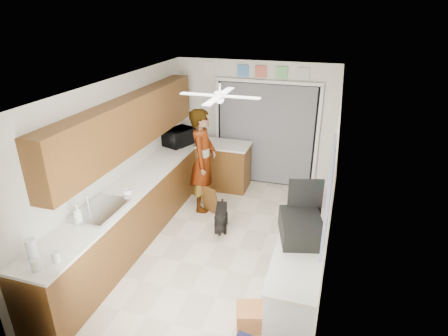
# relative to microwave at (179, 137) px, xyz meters

# --- Properties ---
(floor) EXTENTS (5.00, 5.00, 0.00)m
(floor) POSITION_rel_microwave_xyz_m (1.31, -1.69, -1.10)
(floor) COLOR beige
(floor) RESTS_ON ground
(ceiling) EXTENTS (5.00, 5.00, 0.00)m
(ceiling) POSITION_rel_microwave_xyz_m (1.31, -1.69, 1.40)
(ceiling) COLOR white
(ceiling) RESTS_ON ground
(wall_back) EXTENTS (3.20, 0.00, 3.20)m
(wall_back) POSITION_rel_microwave_xyz_m (1.31, 0.81, 0.15)
(wall_back) COLOR silver
(wall_back) RESTS_ON ground
(wall_front) EXTENTS (3.20, 0.00, 3.20)m
(wall_front) POSITION_rel_microwave_xyz_m (1.31, -4.19, 0.15)
(wall_front) COLOR silver
(wall_front) RESTS_ON ground
(wall_left) EXTENTS (0.00, 5.00, 5.00)m
(wall_left) POSITION_rel_microwave_xyz_m (-0.29, -1.69, 0.15)
(wall_left) COLOR silver
(wall_left) RESTS_ON ground
(wall_right) EXTENTS (0.00, 5.00, 5.00)m
(wall_right) POSITION_rel_microwave_xyz_m (2.91, -1.69, 0.15)
(wall_right) COLOR silver
(wall_right) RESTS_ON ground
(left_base_cabinets) EXTENTS (0.60, 4.80, 0.90)m
(left_base_cabinets) POSITION_rel_microwave_xyz_m (0.01, -1.69, -0.65)
(left_base_cabinets) COLOR brown
(left_base_cabinets) RESTS_ON floor
(left_countertop) EXTENTS (0.62, 4.80, 0.04)m
(left_countertop) POSITION_rel_microwave_xyz_m (0.02, -1.69, -0.18)
(left_countertop) COLOR white
(left_countertop) RESTS_ON left_base_cabinets
(upper_cabinets) EXTENTS (0.32, 4.00, 0.80)m
(upper_cabinets) POSITION_rel_microwave_xyz_m (-0.13, -1.49, 0.70)
(upper_cabinets) COLOR brown
(upper_cabinets) RESTS_ON wall_left
(sink_basin) EXTENTS (0.50, 0.76, 0.06)m
(sink_basin) POSITION_rel_microwave_xyz_m (0.02, -2.69, -0.15)
(sink_basin) COLOR silver
(sink_basin) RESTS_ON left_countertop
(faucet) EXTENTS (0.03, 0.03, 0.22)m
(faucet) POSITION_rel_microwave_xyz_m (-0.17, -2.69, -0.05)
(faucet) COLOR silver
(faucet) RESTS_ON left_countertop
(peninsula_base) EXTENTS (1.00, 0.60, 0.90)m
(peninsula_base) POSITION_rel_microwave_xyz_m (0.81, 0.31, -0.65)
(peninsula_base) COLOR brown
(peninsula_base) RESTS_ON floor
(peninsula_top) EXTENTS (1.04, 0.64, 0.04)m
(peninsula_top) POSITION_rel_microwave_xyz_m (0.81, 0.31, -0.18)
(peninsula_top) COLOR white
(peninsula_top) RESTS_ON peninsula_base
(back_opening_recess) EXTENTS (2.00, 0.06, 2.10)m
(back_opening_recess) POSITION_rel_microwave_xyz_m (1.56, 0.78, -0.05)
(back_opening_recess) COLOR black
(back_opening_recess) RESTS_ON wall_back
(curtain_panel) EXTENTS (1.90, 0.03, 2.05)m
(curtain_panel) POSITION_rel_microwave_xyz_m (1.56, 0.74, -0.05)
(curtain_panel) COLOR slate
(curtain_panel) RESTS_ON wall_back
(door_trim_left) EXTENTS (0.06, 0.04, 2.10)m
(door_trim_left) POSITION_rel_microwave_xyz_m (0.54, 0.75, -0.05)
(door_trim_left) COLOR white
(door_trim_left) RESTS_ON wall_back
(door_trim_right) EXTENTS (0.06, 0.04, 2.10)m
(door_trim_right) POSITION_rel_microwave_xyz_m (2.58, 0.75, -0.05)
(door_trim_right) COLOR white
(door_trim_right) RESTS_ON wall_back
(door_trim_head) EXTENTS (2.10, 0.04, 0.06)m
(door_trim_head) POSITION_rel_microwave_xyz_m (1.56, 0.75, 1.02)
(door_trim_head) COLOR white
(door_trim_head) RESTS_ON wall_back
(header_frame_1) EXTENTS (0.22, 0.02, 0.22)m
(header_frame_1) POSITION_rel_microwave_xyz_m (1.06, 0.78, 1.20)
(header_frame_1) COLOR #4D81CF
(header_frame_1) RESTS_ON wall_back
(header_frame_2) EXTENTS (0.22, 0.02, 0.22)m
(header_frame_2) POSITION_rel_microwave_xyz_m (1.41, 0.78, 1.20)
(header_frame_2) COLOR #CF604D
(header_frame_2) RESTS_ON wall_back
(header_frame_3) EXTENTS (0.22, 0.02, 0.22)m
(header_frame_3) POSITION_rel_microwave_xyz_m (1.81, 0.78, 1.20)
(header_frame_3) COLOR #6CBD70
(header_frame_3) RESTS_ON wall_back
(header_frame_4) EXTENTS (0.22, 0.02, 0.22)m
(header_frame_4) POSITION_rel_microwave_xyz_m (2.21, 0.78, 1.20)
(header_frame_4) COLOR beige
(header_frame_4) RESTS_ON wall_back
(route66_sign) EXTENTS (0.22, 0.02, 0.26)m
(route66_sign) POSITION_rel_microwave_xyz_m (0.36, 0.78, 1.20)
(route66_sign) COLOR silver
(route66_sign) RESTS_ON wall_back
(right_counter_base) EXTENTS (0.50, 1.40, 0.90)m
(right_counter_base) POSITION_rel_microwave_xyz_m (2.66, -2.89, -0.65)
(right_counter_base) COLOR white
(right_counter_base) RESTS_ON floor
(right_counter_top) EXTENTS (0.54, 1.44, 0.04)m
(right_counter_top) POSITION_rel_microwave_xyz_m (2.65, -2.89, -0.18)
(right_counter_top) COLOR white
(right_counter_top) RESTS_ON right_counter_base
(abstract_painting) EXTENTS (0.03, 1.15, 0.95)m
(abstract_painting) POSITION_rel_microwave_xyz_m (2.89, -2.69, 0.55)
(abstract_painting) COLOR #EB56AD
(abstract_painting) RESTS_ON wall_right
(ceiling_fan) EXTENTS (1.14, 1.14, 0.24)m
(ceiling_fan) POSITION_rel_microwave_xyz_m (1.31, -1.49, 1.22)
(ceiling_fan) COLOR white
(ceiling_fan) RESTS_ON ceiling
(microwave) EXTENTS (0.57, 0.69, 0.32)m
(microwave) POSITION_rel_microwave_xyz_m (0.00, 0.00, 0.00)
(microwave) COLOR black
(microwave) RESTS_ON left_countertop
(soap_bottle) EXTENTS (0.12, 0.12, 0.28)m
(soap_bottle) POSITION_rel_microwave_xyz_m (-0.07, -3.03, -0.02)
(soap_bottle) COLOR silver
(soap_bottle) RESTS_ON left_countertop
(cup) EXTENTS (0.17, 0.17, 0.11)m
(cup) POSITION_rel_microwave_xyz_m (0.15, -2.21, -0.11)
(cup) COLOR white
(cup) RESTS_ON left_countertop
(jar_a) EXTENTS (0.11, 0.11, 0.12)m
(jar_a) POSITION_rel_microwave_xyz_m (0.19, -3.75, -0.10)
(jar_a) COLOR silver
(jar_a) RESTS_ON left_countertop
(jar_b) EXTENTS (0.11, 0.11, 0.13)m
(jar_b) POSITION_rel_microwave_xyz_m (0.08, -3.94, -0.10)
(jar_b) COLOR silver
(jar_b) RESTS_ON left_countertop
(paper_towel_roll) EXTENTS (0.13, 0.13, 0.24)m
(paper_towel_roll) POSITION_rel_microwave_xyz_m (-0.09, -3.79, -0.04)
(paper_towel_roll) COLOR white
(paper_towel_roll) RESTS_ON left_countertop
(suitcase) EXTENTS (0.61, 0.72, 0.27)m
(suitcase) POSITION_rel_microwave_xyz_m (2.63, -2.53, -0.03)
(suitcase) COLOR black
(suitcase) RESTS_ON right_counter_top
(suitcase_rim) EXTENTS (0.57, 0.67, 0.02)m
(suitcase_rim) POSITION_rel_microwave_xyz_m (2.63, -2.53, -0.14)
(suitcase_rim) COLOR yellow
(suitcase_rim) RESTS_ON suitcase
(suitcase_lid) EXTENTS (0.41, 0.13, 0.50)m
(suitcase_lid) POSITION_rel_microwave_xyz_m (2.63, -2.24, 0.22)
(suitcase_lid) COLOR black
(suitcase_lid) RESTS_ON suitcase
(cardboard_box) EXTENTS (0.48, 0.41, 0.26)m
(cardboard_box) POSITION_rel_microwave_xyz_m (2.24, -3.10, -0.97)
(cardboard_box) COLOR #C06A3C
(cardboard_box) RESTS_ON floor
(cabinet_door_panel) EXTENTS (0.40, 0.29, 0.55)m
(cabinet_door_panel) POSITION_rel_microwave_xyz_m (0.90, -0.83, -0.82)
(cabinet_door_panel) COLOR brown
(cabinet_door_panel) RESTS_ON floor
(man) EXTENTS (0.52, 0.73, 1.88)m
(man) POSITION_rel_microwave_xyz_m (0.72, -0.63, -0.16)
(man) COLOR white
(man) RESTS_ON floor
(dog) EXTENTS (0.38, 0.63, 0.46)m
(dog) POSITION_rel_microwave_xyz_m (1.25, -1.24, -0.87)
(dog) COLOR black
(dog) RESTS_ON floor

